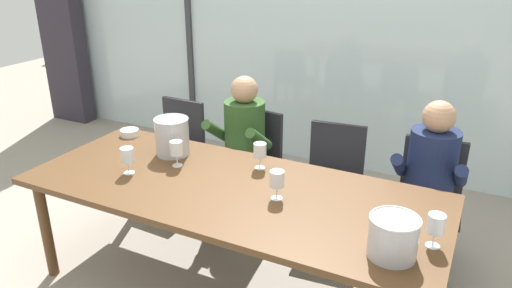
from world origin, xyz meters
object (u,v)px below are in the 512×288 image
at_px(chair_right_of_center, 429,193).
at_px(wine_glass_near_bucket, 436,225).
at_px(wine_glass_center_pour, 277,180).
at_px(wine_glass_by_right_taster, 260,152).
at_px(wine_glass_spare_empty, 176,149).
at_px(person_olive_shirt, 240,143).
at_px(person_navy_polo, 429,179).
at_px(chair_near_curtain, 177,143).
at_px(ice_bucket_primary, 172,136).
at_px(wine_glass_by_left_taster, 127,156).
at_px(chair_left_of_center, 253,156).
at_px(dining_table, 230,196).
at_px(tasting_bowl, 130,133).
at_px(ice_bucket_secondary, 393,236).
at_px(chair_center, 333,174).

height_order(chair_right_of_center, wine_glass_near_bucket, wine_glass_near_bucket).
bearing_deg(wine_glass_center_pour, chair_right_of_center, 52.09).
bearing_deg(wine_glass_by_right_taster, wine_glass_spare_empty, -157.13).
relative_size(person_olive_shirt, person_navy_polo, 1.00).
height_order(chair_near_curtain, ice_bucket_primary, ice_bucket_primary).
xyz_separation_m(ice_bucket_primary, wine_glass_near_bucket, (1.79, -0.36, -0.02)).
relative_size(wine_glass_near_bucket, wine_glass_spare_empty, 1.00).
bearing_deg(wine_glass_center_pour, wine_glass_by_right_taster, 129.49).
relative_size(wine_glass_by_left_taster, wine_glass_spare_empty, 1.00).
height_order(chair_left_of_center, wine_glass_center_pour, wine_glass_center_pour).
xyz_separation_m(dining_table, wine_glass_by_left_taster, (-0.67, -0.13, 0.18)).
bearing_deg(wine_glass_near_bucket, wine_glass_center_pour, 173.83).
xyz_separation_m(wine_glass_near_bucket, wine_glass_center_pour, (-0.87, 0.09, 0.00)).
relative_size(tasting_bowl, wine_glass_by_right_taster, 0.81).
bearing_deg(chair_near_curtain, wine_glass_spare_empty, -51.56).
bearing_deg(ice_bucket_primary, wine_glass_center_pour, -16.15).
xyz_separation_m(wine_glass_by_left_taster, wine_glass_near_bucket, (1.86, 0.02, 0.00)).
relative_size(person_navy_polo, tasting_bowl, 8.54).
distance_m(chair_right_of_center, wine_glass_spare_empty, 1.76).
height_order(chair_near_curtain, wine_glass_by_left_taster, wine_glass_by_left_taster).
relative_size(person_navy_polo, ice_bucket_primary, 4.58).
bearing_deg(chair_near_curtain, tasting_bowl, -93.93).
relative_size(wine_glass_near_bucket, wine_glass_center_pour, 1.00).
bearing_deg(ice_bucket_primary, wine_glass_by_right_taster, 5.43).
bearing_deg(person_navy_polo, chair_right_of_center, 87.44).
bearing_deg(person_navy_polo, tasting_bowl, -170.19).
xyz_separation_m(chair_near_curtain, chair_right_of_center, (2.10, 0.02, 0.00)).
relative_size(ice_bucket_secondary, wine_glass_near_bucket, 1.36).
distance_m(chair_left_of_center, ice_bucket_primary, 0.84).
height_order(chair_center, wine_glass_by_right_taster, wine_glass_by_right_taster).
xyz_separation_m(chair_left_of_center, wine_glass_center_pour, (0.65, -0.97, 0.36)).
bearing_deg(chair_right_of_center, person_navy_polo, -95.41).
distance_m(chair_center, chair_right_of_center, 0.69).
bearing_deg(wine_glass_by_right_taster, person_olive_shirt, 130.54).
xyz_separation_m(person_navy_polo, wine_glass_near_bucket, (0.14, -0.90, 0.19)).
relative_size(wine_glass_center_pour, wine_glass_spare_empty, 1.00).
height_order(chair_center, wine_glass_center_pour, wine_glass_center_pour).
bearing_deg(dining_table, wine_glass_by_left_taster, -169.29).
bearing_deg(chair_left_of_center, wine_glass_center_pour, -47.96).
xyz_separation_m(person_olive_shirt, wine_glass_by_left_taster, (-0.31, -0.92, 0.19)).
height_order(chair_right_of_center, person_navy_polo, person_navy_polo).
height_order(person_navy_polo, wine_glass_by_left_taster, person_navy_polo).
xyz_separation_m(dining_table, chair_left_of_center, (-0.34, 0.96, -0.18)).
height_order(ice_bucket_primary, tasting_bowl, ice_bucket_primary).
xyz_separation_m(chair_near_curtain, person_olive_shirt, (0.69, -0.12, 0.17)).
bearing_deg(chair_center, ice_bucket_secondary, -66.38).
bearing_deg(wine_glass_by_right_taster, chair_right_of_center, 31.63).
bearing_deg(tasting_bowl, person_olive_shirt, 28.20).
relative_size(ice_bucket_primary, wine_glass_spare_empty, 1.50).
height_order(chair_left_of_center, ice_bucket_primary, ice_bucket_primary).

